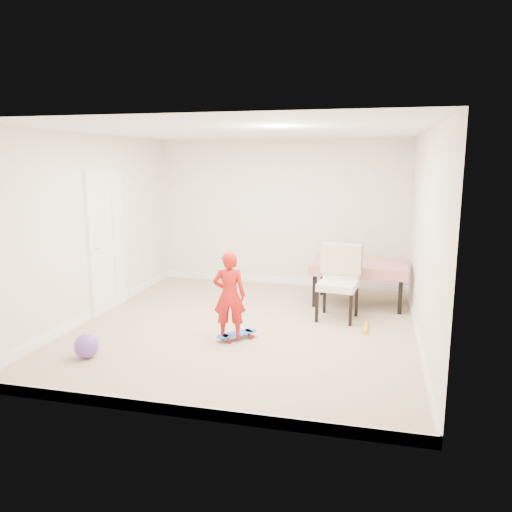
% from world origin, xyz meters
% --- Properties ---
extents(ground, '(5.00, 5.00, 0.00)m').
position_xyz_m(ground, '(0.00, 0.00, 0.00)').
color(ground, tan).
rests_on(ground, ground).
extents(ceiling, '(4.50, 5.00, 0.04)m').
position_xyz_m(ceiling, '(0.00, 0.00, 2.58)').
color(ceiling, white).
rests_on(ceiling, wall_back).
extents(wall_back, '(4.50, 0.04, 2.60)m').
position_xyz_m(wall_back, '(0.00, 2.48, 1.30)').
color(wall_back, silver).
rests_on(wall_back, ground).
extents(wall_front, '(4.50, 0.04, 2.60)m').
position_xyz_m(wall_front, '(0.00, -2.48, 1.30)').
color(wall_front, silver).
rests_on(wall_front, ground).
extents(wall_left, '(0.04, 5.00, 2.60)m').
position_xyz_m(wall_left, '(-2.23, 0.00, 1.30)').
color(wall_left, silver).
rests_on(wall_left, ground).
extents(wall_right, '(0.04, 5.00, 2.60)m').
position_xyz_m(wall_right, '(2.23, 0.00, 1.30)').
color(wall_right, silver).
rests_on(wall_right, ground).
extents(door, '(0.11, 0.94, 2.11)m').
position_xyz_m(door, '(-2.22, 0.30, 1.02)').
color(door, white).
rests_on(door, ground).
extents(baseboard_back, '(4.50, 0.02, 0.12)m').
position_xyz_m(baseboard_back, '(0.00, 2.49, 0.06)').
color(baseboard_back, white).
rests_on(baseboard_back, ground).
extents(baseboard_front, '(4.50, 0.02, 0.12)m').
position_xyz_m(baseboard_front, '(0.00, -2.49, 0.06)').
color(baseboard_front, white).
rests_on(baseboard_front, ground).
extents(baseboard_left, '(0.02, 5.00, 0.12)m').
position_xyz_m(baseboard_left, '(-2.24, 0.00, 0.06)').
color(baseboard_left, white).
rests_on(baseboard_left, ground).
extents(baseboard_right, '(0.02, 5.00, 0.12)m').
position_xyz_m(baseboard_right, '(2.24, 0.00, 0.06)').
color(baseboard_right, white).
rests_on(baseboard_right, ground).
extents(dining_table, '(1.50, 1.00, 0.68)m').
position_xyz_m(dining_table, '(1.45, 1.49, 0.34)').
color(dining_table, '#B82209').
rests_on(dining_table, ground).
extents(dining_chair, '(0.65, 0.72, 1.06)m').
position_xyz_m(dining_chair, '(1.18, 0.63, 0.53)').
color(dining_chair, silver).
rests_on(dining_chair, ground).
extents(skateboard, '(0.55, 0.54, 0.08)m').
position_xyz_m(skateboard, '(0.02, -0.50, 0.04)').
color(skateboard, blue).
rests_on(skateboard, ground).
extents(child, '(0.45, 0.34, 1.11)m').
position_xyz_m(child, '(-0.05, -0.57, 0.55)').
color(child, red).
rests_on(child, ground).
extents(balloon, '(0.28, 0.28, 0.28)m').
position_xyz_m(balloon, '(-1.50, -1.48, 0.14)').
color(balloon, '#6D46AA').
rests_on(balloon, ground).
extents(foam_toy, '(0.07, 0.40, 0.06)m').
position_xyz_m(foam_toy, '(1.60, 0.26, 0.03)').
color(foam_toy, yellow).
rests_on(foam_toy, ground).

